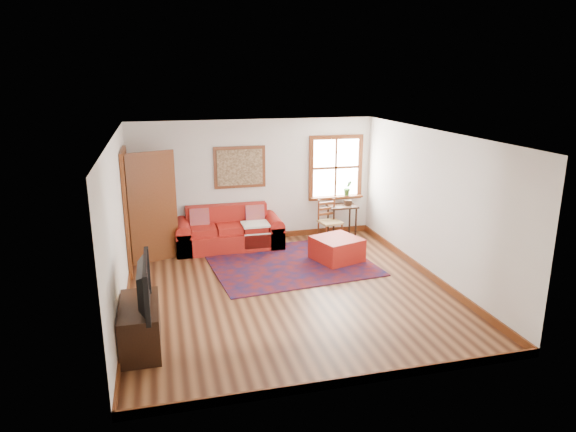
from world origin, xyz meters
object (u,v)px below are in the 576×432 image
object	(u,v)px
red_ottoman	(337,249)
ladder_back_chair	(329,220)
side_table	(342,211)
media_cabinet	(140,326)
red_leather_sofa	(229,234)

from	to	relation	value
red_ottoman	ladder_back_chair	distance (m)	1.09
side_table	red_ottoman	bearing A→B (deg)	-113.72
side_table	ladder_back_chair	distance (m)	0.46
media_cabinet	ladder_back_chair	bearing A→B (deg)	42.98
red_leather_sofa	side_table	bearing A→B (deg)	0.89
ladder_back_chair	side_table	bearing A→B (deg)	33.41
red_leather_sofa	red_ottoman	world-z (taller)	red_leather_sofa
red_leather_sofa	red_ottoman	size ratio (longest dim) A/B	2.72
media_cabinet	red_ottoman	bearing A→B (deg)	34.35
side_table	red_leather_sofa	bearing A→B (deg)	-179.11
side_table	ladder_back_chair	size ratio (longest dim) A/B	0.79
red_leather_sofa	media_cabinet	distance (m)	3.97
media_cabinet	side_table	bearing A→B (deg)	42.20
red_leather_sofa	side_table	world-z (taller)	red_leather_sofa
red_leather_sofa	media_cabinet	xyz separation A→B (m)	(-1.63, -3.62, 0.02)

